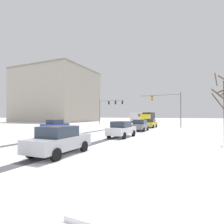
% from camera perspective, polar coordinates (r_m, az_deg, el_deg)
% --- Properties ---
extents(wheel_track_left_lane, '(0.83, 33.79, 0.01)m').
position_cam_1_polar(wheel_track_left_lane, '(22.77, 5.60, -6.68)').
color(wheel_track_left_lane, '#4C4C51').
rests_on(wheel_track_left_lane, ground).
extents(wheel_track_right_lane, '(0.78, 33.79, 0.01)m').
position_cam_1_polar(wheel_track_right_lane, '(24.91, -5.94, -6.20)').
color(wheel_track_right_lane, '#4C4C51').
rests_on(wheel_track_right_lane, ground).
extents(sidewalk_kerb_right, '(4.00, 33.79, 0.12)m').
position_cam_1_polar(sidewalk_kerb_right, '(20.08, 22.73, -7.19)').
color(sidewalk_kerb_right, white).
rests_on(sidewalk_kerb_right, ground).
extents(traffic_signal_far_left, '(7.06, 0.45, 6.50)m').
position_cam_1_polar(traffic_signal_far_left, '(47.33, -0.96, 2.06)').
color(traffic_signal_far_left, slate).
rests_on(traffic_signal_far_left, ground).
extents(traffic_signal_near_right, '(7.54, 0.52, 6.50)m').
position_cam_1_polar(traffic_signal_near_right, '(35.26, 17.46, 2.69)').
color(traffic_signal_near_right, slate).
rests_on(traffic_signal_near_right, ground).
extents(car_yellow_cab_lead, '(1.97, 4.17, 1.62)m').
position_cam_1_polar(car_yellow_cab_lead, '(33.44, 12.00, -3.48)').
color(car_yellow_cab_lead, yellow).
rests_on(car_yellow_cab_lead, ground).
extents(car_grey_second, '(1.88, 4.12, 1.62)m').
position_cam_1_polar(car_grey_second, '(26.10, 8.88, -4.17)').
color(car_grey_second, slate).
rests_on(car_grey_second, ground).
extents(car_blue_third, '(1.93, 4.15, 1.62)m').
position_cam_1_polar(car_blue_third, '(27.08, -17.52, -4.02)').
color(car_blue_third, '#233899').
rests_on(car_blue_third, ground).
extents(car_white_fourth, '(2.00, 4.18, 1.62)m').
position_cam_1_polar(car_white_fourth, '(18.45, 3.05, -5.46)').
color(car_white_fourth, silver).
rests_on(car_white_fourth, ground).
extents(car_silver_sixth, '(1.89, 4.13, 1.62)m').
position_cam_1_polar(car_silver_sixth, '(10.72, -16.37, -8.58)').
color(car_silver_sixth, '#B7BABF').
rests_on(car_silver_sixth, ground).
extents(bus_oncoming, '(2.94, 11.08, 3.38)m').
position_cam_1_polar(bus_oncoming, '(60.42, 8.60, -1.30)').
color(bus_oncoming, silver).
rests_on(bus_oncoming, ground).
extents(box_truck_delivery, '(2.34, 7.41, 3.02)m').
position_cam_1_polar(box_truck_delivery, '(47.83, 11.36, -1.78)').
color(box_truck_delivery, yellow).
rests_on(box_truck_delivery, ground).
extents(office_building_far_left_block, '(24.76, 22.15, 18.61)m').
position_cam_1_polar(office_building_far_left_block, '(69.14, -17.05, 4.84)').
color(office_building_far_left_block, '#A89E8E').
rests_on(office_building_far_left_block, ground).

